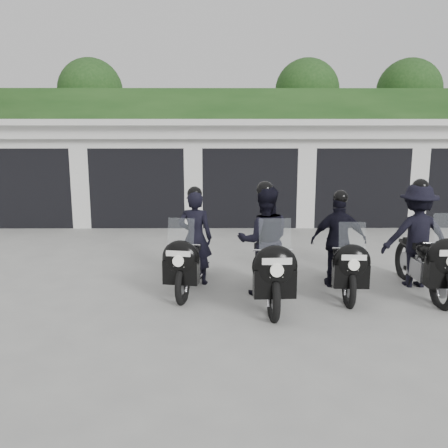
{
  "coord_description": "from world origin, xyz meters",
  "views": [
    {
      "loc": [
        -0.8,
        -7.51,
        2.65
      ],
      "look_at": [
        -0.74,
        0.65,
        1.05
      ],
      "focal_mm": 38.0,
      "sensor_mm": 36.0,
      "label": 1
    }
  ],
  "objects_px": {
    "police_bike_c": "(340,247)",
    "police_bike_b": "(266,249)",
    "police_bike_a": "(192,248)",
    "police_bike_d": "(420,242)"
  },
  "relations": [
    {
      "from": "police_bike_c",
      "to": "police_bike_b",
      "type": "bearing_deg",
      "value": -158.77
    },
    {
      "from": "police_bike_a",
      "to": "police_bike_b",
      "type": "distance_m",
      "value": 1.31
    },
    {
      "from": "police_bike_b",
      "to": "police_bike_c",
      "type": "distance_m",
      "value": 1.37
    },
    {
      "from": "police_bike_d",
      "to": "police_bike_c",
      "type": "bearing_deg",
      "value": -179.33
    },
    {
      "from": "police_bike_a",
      "to": "police_bike_d",
      "type": "xyz_separation_m",
      "value": [
        3.86,
        -0.05,
        0.11
      ]
    },
    {
      "from": "police_bike_c",
      "to": "police_bike_d",
      "type": "bearing_deg",
      "value": 3.88
    },
    {
      "from": "police_bike_c",
      "to": "police_bike_d",
      "type": "distance_m",
      "value": 1.36
    },
    {
      "from": "police_bike_b",
      "to": "police_bike_d",
      "type": "relative_size",
      "value": 1.01
    },
    {
      "from": "police_bike_b",
      "to": "police_bike_d",
      "type": "height_order",
      "value": "police_bike_b"
    },
    {
      "from": "police_bike_a",
      "to": "police_bike_d",
      "type": "bearing_deg",
      "value": 8.6
    }
  ]
}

